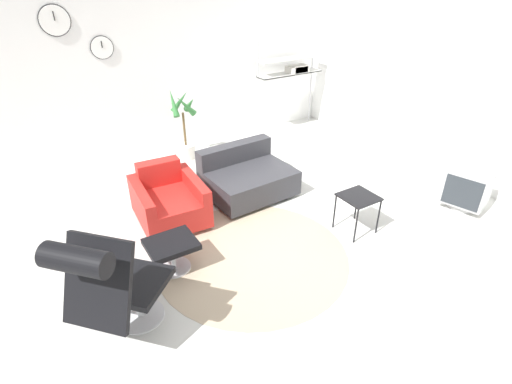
# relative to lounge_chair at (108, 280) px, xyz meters

# --- Properties ---
(ground_plane) EXTENTS (12.00, 12.00, 0.00)m
(ground_plane) POSITION_rel_lounge_chair_xyz_m (1.68, 0.77, -0.71)
(ground_plane) COLOR silver
(wall_back) EXTENTS (12.00, 0.09, 2.80)m
(wall_back) POSITION_rel_lounge_chair_xyz_m (1.67, 3.80, 0.69)
(wall_back) COLOR white
(wall_back) RESTS_ON ground_plane
(wall_right) EXTENTS (0.06, 12.00, 2.80)m
(wall_right) POSITION_rel_lounge_chair_xyz_m (5.14, 0.77, 0.69)
(wall_right) COLOR white
(wall_right) RESTS_ON ground_plane
(round_rug) EXTENTS (2.16, 2.16, 0.01)m
(round_rug) POSITION_rel_lounge_chair_xyz_m (1.57, 0.41, -0.71)
(round_rug) COLOR tan
(round_rug) RESTS_ON ground_plane
(lounge_chair) EXTENTS (1.03, 1.01, 1.21)m
(lounge_chair) POSITION_rel_lounge_chair_xyz_m (0.00, 0.00, 0.00)
(lounge_chair) COLOR #BCBCC1
(lounge_chair) RESTS_ON ground_plane
(ottoman) EXTENTS (0.51, 0.43, 0.35)m
(ottoman) POSITION_rel_lounge_chair_xyz_m (0.74, 0.68, -0.45)
(ottoman) COLOR #BCBCC1
(ottoman) RESTS_ON ground_plane
(armchair_red) EXTENTS (0.84, 0.97, 0.69)m
(armchair_red) POSITION_rel_lounge_chair_xyz_m (1.07, 1.59, -0.46)
(armchair_red) COLOR silver
(armchair_red) RESTS_ON ground_plane
(couch_low) EXTENTS (1.19, 0.98, 0.66)m
(couch_low) POSITION_rel_lounge_chair_xyz_m (2.24, 1.66, -0.47)
(couch_low) COLOR black
(couch_low) RESTS_ON ground_plane
(side_table) EXTENTS (0.41, 0.41, 0.48)m
(side_table) POSITION_rel_lounge_chair_xyz_m (2.90, 0.18, -0.29)
(side_table) COLOR black
(side_table) RESTS_ON ground_plane
(crt_television) EXTENTS (0.56, 0.61, 0.56)m
(crt_television) POSITION_rel_lounge_chair_xyz_m (4.50, -0.21, -0.41)
(crt_television) COLOR #B7B7B7
(crt_television) RESTS_ON ground_plane
(potted_plant) EXTENTS (0.40, 0.39, 1.17)m
(potted_plant) POSITION_rel_lounge_chair_xyz_m (2.00, 3.25, -0.26)
(potted_plant) COLOR silver
(potted_plant) RESTS_ON ground_plane
(shelf_unit) EXTENTS (1.32, 0.28, 1.68)m
(shelf_unit) POSITION_rel_lounge_chair_xyz_m (4.36, 3.50, 0.42)
(shelf_unit) COLOR #BCBCC1
(shelf_unit) RESTS_ON ground_plane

